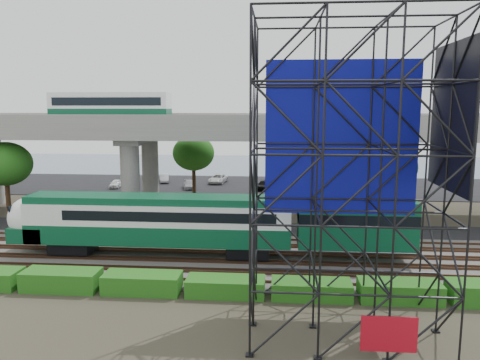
{
  "coord_description": "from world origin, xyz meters",
  "views": [
    {
      "loc": [
        4.01,
        -30.33,
        10.95
      ],
      "look_at": [
        1.0,
        6.0,
        5.26
      ],
      "focal_mm": 35.0,
      "sensor_mm": 36.0,
      "label": 1
    }
  ],
  "objects": [
    {
      "name": "scaffold_tower",
      "position": [
        7.35,
        -7.98,
        7.47
      ],
      "size": [
        9.36,
        6.36,
        15.0
      ],
      "color": "black",
      "rests_on": "ground"
    },
    {
      "name": "parked_cars",
      "position": [
        0.88,
        33.66,
        0.67
      ],
      "size": [
        38.78,
        9.5,
        1.31
      ],
      "color": "white",
      "rests_on": "parking_lot"
    },
    {
      "name": "harbor_water",
      "position": [
        0.0,
        56.0,
        0.01
      ],
      "size": [
        140.0,
        40.0,
        0.03
      ],
      "primitive_type": "cube",
      "color": "slate",
      "rests_on": "ground"
    },
    {
      "name": "commuter_train",
      "position": [
        -2.46,
        2.0,
        2.88
      ],
      "size": [
        29.3,
        3.06,
        4.3
      ],
      "color": "black",
      "rests_on": "rail_tracks"
    },
    {
      "name": "ground",
      "position": [
        0.0,
        0.0,
        0.0
      ],
      "size": [
        140.0,
        140.0,
        0.0
      ],
      "primitive_type": "plane",
      "color": "#474233",
      "rests_on": "ground"
    },
    {
      "name": "service_road",
      "position": [
        0.0,
        10.5,
        0.04
      ],
      "size": [
        90.0,
        5.0,
        0.08
      ],
      "primitive_type": "cube",
      "color": "black",
      "rests_on": "ground"
    },
    {
      "name": "suv",
      "position": [
        -17.0,
        11.02,
        0.71
      ],
      "size": [
        4.91,
        3.1,
        1.26
      ],
      "primitive_type": "imported",
      "rotation": [
        0.0,
        0.0,
        1.33
      ],
      "color": "black",
      "rests_on": "service_road"
    },
    {
      "name": "trees",
      "position": [
        -4.67,
        16.17,
        5.57
      ],
      "size": [
        40.94,
        16.94,
        7.69
      ],
      "color": "#382314",
      "rests_on": "ground"
    },
    {
      "name": "parking_lot",
      "position": [
        0.0,
        34.0,
        0.04
      ],
      "size": [
        90.0,
        18.0,
        0.08
      ],
      "primitive_type": "cube",
      "color": "black",
      "rests_on": "ground"
    },
    {
      "name": "hedge_strip",
      "position": [
        1.01,
        -4.3,
        0.56
      ],
      "size": [
        34.6,
        1.8,
        1.2
      ],
      "color": "#175A14",
      "rests_on": "ground"
    },
    {
      "name": "overpass",
      "position": [
        -0.94,
        16.0,
        8.21
      ],
      "size": [
        80.0,
        12.0,
        12.4
      ],
      "color": "#9E9B93",
      "rests_on": "ground"
    },
    {
      "name": "ballast_bed",
      "position": [
        0.0,
        2.0,
        0.1
      ],
      "size": [
        90.0,
        12.0,
        0.2
      ],
      "primitive_type": "cube",
      "color": "slate",
      "rests_on": "ground"
    },
    {
      "name": "rail_tracks",
      "position": [
        0.0,
        2.0,
        0.28
      ],
      "size": [
        90.0,
        9.52,
        0.16
      ],
      "color": "#472D1E",
      "rests_on": "ballast_bed"
    }
  ]
}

